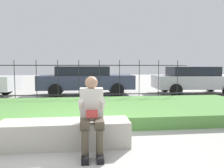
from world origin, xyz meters
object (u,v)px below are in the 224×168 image
(stone_bench, at_px, (65,135))
(person_seated_reader, at_px, (92,111))
(car_parked_right, at_px, (194,79))
(car_parked_center, at_px, (86,80))

(stone_bench, distance_m, person_seated_reader, 0.74)
(car_parked_right, bearing_deg, person_seated_reader, -123.33)
(stone_bench, bearing_deg, car_parked_center, 87.23)
(stone_bench, relative_size, car_parked_center, 0.50)
(car_parked_right, xyz_separation_m, car_parked_center, (-5.46, 0.26, 0.02))
(person_seated_reader, xyz_separation_m, car_parked_center, (-0.13, 7.21, 0.06))
(stone_bench, relative_size, car_parked_right, 0.54)
(car_parked_right, relative_size, car_parked_center, 0.93)
(stone_bench, distance_m, car_parked_center, 6.91)
(stone_bench, relative_size, person_seated_reader, 1.81)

